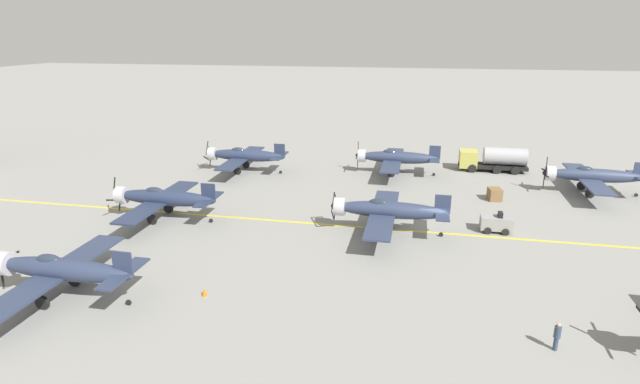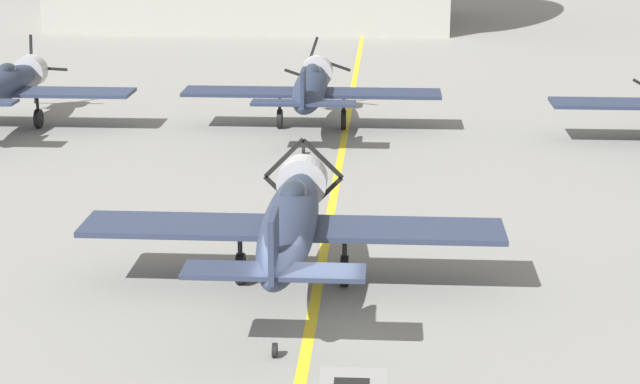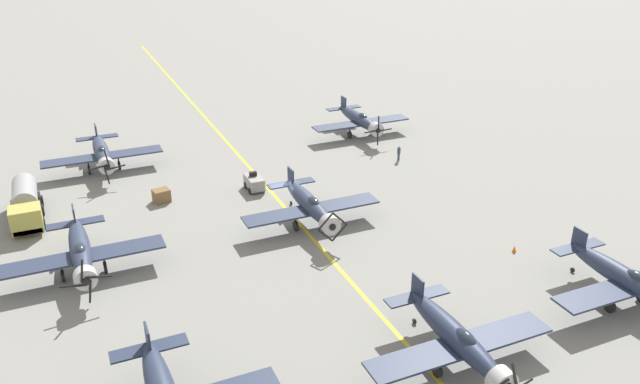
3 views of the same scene
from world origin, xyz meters
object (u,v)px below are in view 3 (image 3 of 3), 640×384
airplane_mid_right (81,251)px  traffic_cone (514,249)px  airplane_far_center (457,339)px  airplane_near_left (360,120)px  airplane_near_right (102,153)px  fuel_tanker (26,204)px  airplane_mid_center (310,205)px  tow_tractor (254,182)px  supply_crate_by_tanker (161,196)px  ground_crew_walking (399,153)px  airplane_far_left (627,279)px

airplane_mid_right → traffic_cone: (-31.75, 10.35, -1.74)m
airplane_far_center → airplane_near_left: size_ratio=1.00×
airplane_mid_right → airplane_near_right: bearing=-112.1°
fuel_tanker → airplane_near_left: bearing=-167.9°
airplane_mid_center → traffic_cone: bearing=131.8°
airplane_near_left → tow_tractor: bearing=26.2°
airplane_mid_center → tow_tractor: bearing=-86.5°
fuel_tanker → supply_crate_by_tanker: 11.58m
airplane_near_left → airplane_mid_right: bearing=25.8°
fuel_tanker → airplane_mid_center: bearing=153.4°
airplane_far_center → supply_crate_by_tanker: (11.68, -30.27, -1.40)m
airplane_far_center → airplane_mid_center: bearing=-73.7°
ground_crew_walking → supply_crate_by_tanker: 25.57m
fuel_tanker → ground_crew_walking: (-37.06, 0.99, -0.61)m
fuel_tanker → airplane_near_right: bearing=-129.8°
fuel_tanker → ground_crew_walking: size_ratio=4.83×
airplane_far_left → ground_crew_walking: 29.71m
airplane_mid_center → airplane_near_left: 23.99m
airplane_near_left → supply_crate_by_tanker: size_ratio=8.22×
airplane_near_right → airplane_mid_center: bearing=132.1°
airplane_far_center → airplane_mid_right: airplane_mid_right is taller
airplane_far_left → fuel_tanker: size_ratio=1.50×
airplane_near_left → traffic_cone: (1.38, 29.82, -1.74)m
airplane_far_left → ground_crew_walking: bearing=-93.5°
airplane_near_left → supply_crate_by_tanker: bearing=14.8°
tow_tractor → airplane_mid_right: bearing=30.0°
supply_crate_by_tanker → airplane_near_right: bearing=-67.9°
ground_crew_walking → tow_tractor: bearing=3.5°
airplane_near_right → airplane_mid_right: size_ratio=1.00×
airplane_mid_center → fuel_tanker: 24.96m
airplane_mid_center → airplane_near_left: bearing=-136.3°
traffic_cone → airplane_far_center: bearing=37.5°
airplane_near_right → airplane_mid_right: 20.83m
airplane_mid_right → supply_crate_by_tanker: 13.13m
airplane_far_center → tow_tractor: bearing=-70.6°
airplane_far_center → ground_crew_walking: bearing=-100.8°
airplane_mid_right → tow_tractor: 19.15m
traffic_cone → fuel_tanker: bearing=-31.7°
airplane_far_left → supply_crate_by_tanker: 39.42m
airplane_mid_center → traffic_cone: size_ratio=21.82×
airplane_near_right → traffic_cone: size_ratio=21.82×
airplane_mid_right → airplane_near_left: size_ratio=1.00×
airplane_far_left → tow_tractor: 33.45m
traffic_cone → tow_tractor: bearing=-52.7°
airplane_mid_right → airplane_mid_center: 18.60m
airplane_near_right → tow_tractor: 16.92m
airplane_near_left → fuel_tanker: bearing=7.4°
airplane_far_left → airplane_near_left: size_ratio=1.00×
fuel_tanker → supply_crate_by_tanker: fuel_tanker is taller
airplane_mid_center → airplane_far_left: (-15.20, 19.48, -0.00)m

